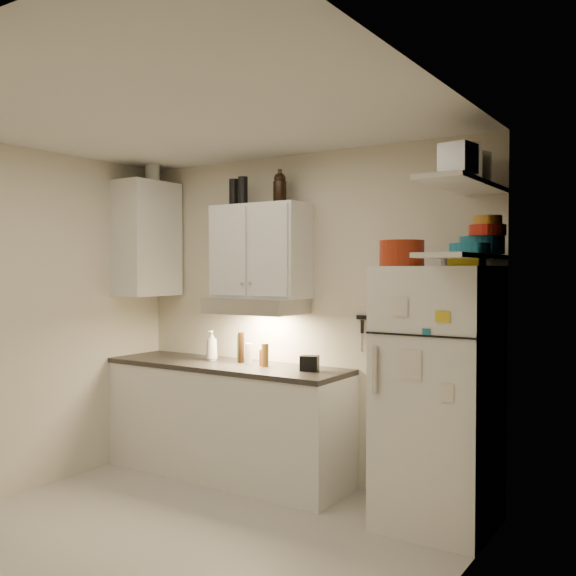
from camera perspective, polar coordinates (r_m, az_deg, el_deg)
The scene contains 36 objects.
floor at distance 4.28m, azimuth -10.19°, elevation -21.64°, with size 3.20×3.00×0.02m, color #B3ADA5.
ceiling at distance 4.04m, azimuth -10.38°, elevation 14.95°, with size 3.20×3.00×0.02m, color silver.
back_wall at distance 5.14m, azimuth 1.40°, elevation -2.58°, with size 3.20×0.02×2.60m, color beige.
left_wall at distance 5.19m, azimuth -23.29°, elevation -2.68°, with size 0.02×3.00×2.60m, color beige.
right_wall at distance 3.07m, azimuth 12.13°, elevation -5.45°, with size 0.02×3.00×2.60m, color beige.
base_cabinet at distance 5.34m, azimuth -5.53°, elevation -11.78°, with size 2.10×0.60×0.88m, color white.
countertop at distance 5.25m, azimuth -5.55°, elevation -6.89°, with size 2.10×0.62×0.04m, color #2C2826.
upper_cabinet at distance 5.15m, azimuth -2.46°, elevation 3.27°, with size 0.80×0.33×0.75m, color white.
side_cabinet at distance 5.80m, azimuth -12.42°, elevation 4.28°, with size 0.33×0.55×1.00m, color white.
range_hood at distance 5.11m, azimuth -2.88°, elevation -1.60°, with size 0.76×0.46×0.12m, color silver.
fridge at distance 4.34m, azimuth 13.20°, elevation -9.40°, with size 0.70×0.68×1.70m, color white.
shelf_hi at distance 4.10m, azimuth 15.32°, elevation 8.89°, with size 0.30×0.95×0.03m, color white.
shelf_lo at distance 4.07m, azimuth 15.28°, elevation 2.74°, with size 0.30×0.95×0.03m, color white.
knife_strip at distance 4.79m, azimuth 8.38°, elevation -2.67°, with size 0.42×0.02×0.03m, color black.
dutch_oven at distance 4.19m, azimuth 10.08°, elevation 3.05°, with size 0.29×0.29×0.17m, color maroon.
book_stack at distance 4.02m, azimuth 15.64°, elevation 2.44°, with size 0.18×0.23×0.08m, color gold.
spice_jar at distance 4.20m, azimuth 13.82°, elevation 2.51°, with size 0.05×0.05×0.09m, color silver.
stock_pot at distance 4.34m, azimuth 15.75°, elevation 10.05°, with size 0.29×0.29×0.21m, color silver.
tin_a at distance 4.11m, azimuth 15.28°, elevation 10.64°, with size 0.22×0.20×0.22m, color #AAAAAD.
tin_b at distance 3.78m, azimuth 14.87°, elevation 11.04°, with size 0.17×0.17×0.17m, color #AAAAAD.
bowl_teal at distance 4.24m, azimuth 16.84°, elevation 3.64°, with size 0.28×0.28×0.11m, color #196C8A.
bowl_orange at distance 4.15m, azimuth 17.30°, elevation 4.92°, with size 0.22×0.22×0.07m, color red.
bowl_yellow at distance 4.15m, azimuth 17.31°, elevation 5.76°, with size 0.17×0.17×0.06m, color #BA7A20.
plates at distance 3.98m, azimuth 15.84°, elevation 3.41°, with size 0.24×0.24×0.06m, color #196C8A.
growler_a at distance 5.15m, azimuth -0.74°, elevation 8.88°, with size 0.11×0.11×0.25m, color black, non-canonical shape.
growler_b at distance 5.09m, azimuth -0.72°, elevation 8.90°, with size 0.10×0.10×0.24m, color black, non-canonical shape.
thermos_a at distance 5.23m, azimuth -4.03°, elevation 8.60°, with size 0.08×0.08×0.23m, color black.
thermos_b at distance 5.36m, azimuth -4.84°, elevation 8.42°, with size 0.08×0.08×0.23m, color black.
side_jar at distance 5.86m, azimuth -11.96°, elevation 10.00°, with size 0.13×0.13×0.17m, color silver.
soap_bottle at distance 5.42m, azimuth -6.80°, elevation -4.94°, with size 0.11×0.11×0.28m, color white.
pepper_mill at distance 5.04m, azimuth -2.06°, elevation -5.97°, with size 0.06×0.06×0.18m, color brown.
oil_bottle at distance 5.29m, azimuth -4.32°, elevation -5.38°, with size 0.04×0.04×0.22m, color #4A5E17.
vinegar_bottle at distance 5.24m, azimuth -4.18°, elevation -5.31°, with size 0.05×0.05×0.25m, color black.
clear_bottle at distance 5.15m, azimuth -3.53°, elevation -5.87°, with size 0.06×0.06×0.17m, color silver.
red_jar at distance 5.10m, azimuth -2.22°, elevation -6.18°, with size 0.06×0.06×0.13m, color maroon.
caddy at distance 4.83m, azimuth 1.92°, elevation -6.70°, with size 0.13×0.10×0.11m, color black.
Camera 1 is at (2.71, -2.85, 1.68)m, focal length 40.00 mm.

